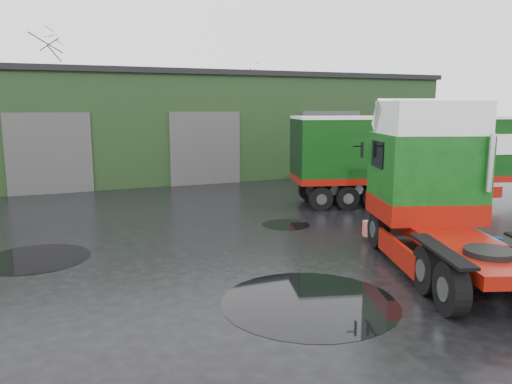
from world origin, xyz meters
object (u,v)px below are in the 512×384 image
warehouse (179,124)px  lorry_right (422,160)px  wash_bucket (496,243)px  tree_back_a (46,100)px  tree_back_b (239,112)px  hero_tractor (457,189)px

warehouse → lorry_right: bearing=-63.9°
lorry_right → wash_bucket: (-2.77, -6.69, -1.79)m
tree_back_a → tree_back_b: bearing=0.0°
lorry_right → tree_back_b: 25.07m
lorry_right → wash_bucket: size_ratio=41.24×
warehouse → tree_back_a: tree_back_a is taller
lorry_right → tree_back_b: size_ratio=1.99×
tree_back_a → tree_back_b: 16.03m
warehouse → lorry_right: (7.34, -15.00, -1.20)m
warehouse → lorry_right: 16.74m
wash_bucket → lorry_right: bearing=67.5°
lorry_right → tree_back_a: bearing=-133.0°
tree_back_b → wash_bucket: bearing=-96.2°
warehouse → tree_back_b: bearing=51.3°
lorry_right → tree_back_b: tree_back_b is taller
warehouse → tree_back_a: size_ratio=3.41×
lorry_right → tree_back_b: (0.66, 25.00, 1.79)m
tree_back_a → warehouse: bearing=-51.3°
hero_tractor → wash_bucket: 3.93m
warehouse → wash_bucket: (4.57, -21.69, -2.99)m
lorry_right → wash_bucket: 7.46m
warehouse → tree_back_a: bearing=128.7°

